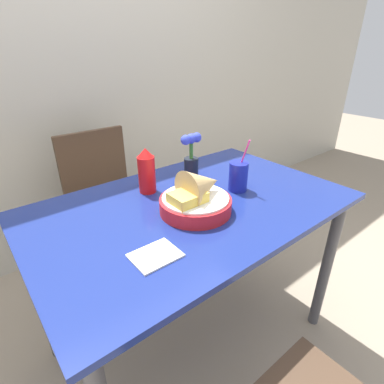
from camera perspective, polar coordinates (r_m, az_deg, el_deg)
name	(u,v)px	position (r m, az deg, el deg)	size (l,w,h in m)	color
ground_plane	(192,336)	(1.69, 0.07, -25.68)	(12.00, 12.00, 0.00)	gray
wall_window	(71,51)	(2.05, -22.14, 23.66)	(7.00, 0.06, 2.60)	#B7B2A3
dining_table	(192,225)	(1.24, 0.08, -6.35)	(1.24, 0.79, 0.77)	navy
chair_far_window	(103,195)	(1.87, -16.52, -0.54)	(0.40, 0.40, 0.89)	#473323
food_basket	(198,196)	(1.10, 1.11, -0.83)	(0.27, 0.27, 0.17)	red
ketchup_bottle	(147,171)	(1.25, -8.65, 3.96)	(0.07, 0.07, 0.19)	red
drink_cup	(238,177)	(1.28, 8.79, 2.79)	(0.08, 0.08, 0.23)	#192399
flower_vase	(191,156)	(1.38, -0.15, 6.81)	(0.11, 0.07, 0.21)	black
napkin	(155,255)	(0.91, -7.00, -11.89)	(0.14, 0.11, 0.01)	white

